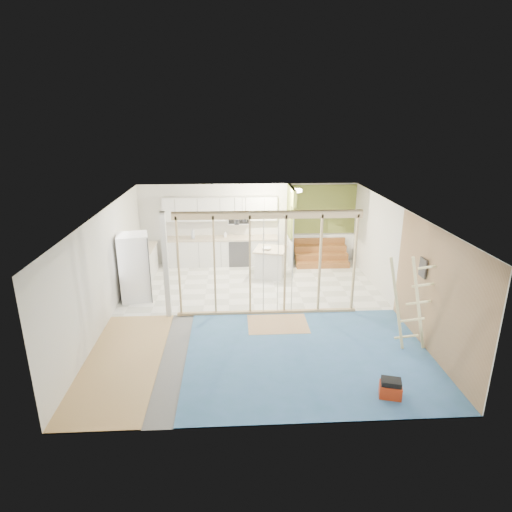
{
  "coord_description": "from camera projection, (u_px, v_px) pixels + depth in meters",
  "views": [
    {
      "loc": [
        -0.52,
        -9.55,
        4.68
      ],
      "look_at": [
        0.06,
        0.6,
        1.31
      ],
      "focal_mm": 30.0,
      "sensor_mm": 36.0,
      "label": 1
    }
  ],
  "objects": [
    {
      "name": "room",
      "position": [
        255.0,
        264.0,
        10.14
      ],
      "size": [
        7.01,
        8.01,
        2.61
      ],
      "color": "slate",
      "rests_on": "ground"
    },
    {
      "name": "green_partition",
      "position": [
        312.0,
        236.0,
        13.83
      ],
      "size": [
        2.25,
        1.51,
        2.6
      ],
      "color": "olive",
      "rests_on": "room"
    },
    {
      "name": "pot_rack",
      "position": [
        240.0,
        218.0,
        11.7
      ],
      "size": [
        0.52,
        0.52,
        0.72
      ],
      "color": "black",
      "rests_on": "room"
    },
    {
      "name": "base_cabinets",
      "position": [
        199.0,
        255.0,
        13.51
      ],
      "size": [
        4.45,
        2.24,
        0.93
      ],
      "color": "silver",
      "rests_on": "room"
    },
    {
      "name": "fridge",
      "position": [
        135.0,
        267.0,
        11.15
      ],
      "size": [
        0.92,
        0.89,
        1.78
      ],
      "rotation": [
        0.0,
        0.0,
        0.22
      ],
      "color": "white",
      "rests_on": "room"
    },
    {
      "name": "bowl",
      "position": [
        267.0,
        248.0,
        12.65
      ],
      "size": [
        0.31,
        0.31,
        0.07
      ],
      "primitive_type": "imported",
      "rotation": [
        0.0,
        0.0,
        -0.12
      ],
      "color": "white",
      "rests_on": "island"
    },
    {
      "name": "ceiling_light",
      "position": [
        297.0,
        191.0,
        12.67
      ],
      "size": [
        0.32,
        0.32,
        0.08
      ],
      "primitive_type": "cylinder",
      "color": "#FFEABF",
      "rests_on": "room"
    },
    {
      "name": "stud_frame",
      "position": [
        246.0,
        253.0,
        10.05
      ],
      "size": [
        4.66,
        0.14,
        2.6
      ],
      "color": "tan",
      "rests_on": "room"
    },
    {
      "name": "toolbox",
      "position": [
        390.0,
        389.0,
        7.39
      ],
      "size": [
        0.43,
        0.37,
        0.35
      ],
      "rotation": [
        0.0,
        0.0,
        -0.28
      ],
      "color": "#AE2D10",
      "rests_on": "room"
    },
    {
      "name": "upper_cabinets",
      "position": [
        222.0,
        209.0,
        13.55
      ],
      "size": [
        3.6,
        0.41,
        0.85
      ],
      "color": "silver",
      "rests_on": "room"
    },
    {
      "name": "island",
      "position": [
        270.0,
        263.0,
        12.86
      ],
      "size": [
        1.11,
        1.11,
        0.88
      ],
      "rotation": [
        0.0,
        0.0,
        -0.27
      ],
      "color": "white",
      "rests_on": "room"
    },
    {
      "name": "floor_overlays",
      "position": [
        258.0,
        312.0,
        10.61
      ],
      "size": [
        7.0,
        8.0,
        0.03
      ],
      "color": "white",
      "rests_on": "room"
    },
    {
      "name": "sheathing_panel",
      "position": [
        436.0,
        295.0,
        8.44
      ],
      "size": [
        0.02,
        4.0,
        2.6
      ],
      "primitive_type": "cube",
      "color": "tan",
      "rests_on": "room"
    },
    {
      "name": "soap_bottle_a",
      "position": [
        193.0,
        233.0,
        13.55
      ],
      "size": [
        0.16,
        0.16,
        0.33
      ],
      "primitive_type": "imported",
      "rotation": [
        0.0,
        0.0,
        0.31
      ],
      "color": "#B3B7C8",
      "rests_on": "base_cabinets"
    },
    {
      "name": "electrical_panel",
      "position": [
        423.0,
        268.0,
        8.89
      ],
      "size": [
        0.04,
        0.3,
        0.4
      ],
      "primitive_type": "cube",
      "color": "#3C3C42",
      "rests_on": "room"
    },
    {
      "name": "soap_bottle_b",
      "position": [
        225.0,
        234.0,
        13.76
      ],
      "size": [
        0.09,
        0.09,
        0.2
      ],
      "primitive_type": "imported",
      "rotation": [
        0.0,
        0.0,
        0.03
      ],
      "color": "white",
      "rests_on": "base_cabinets"
    },
    {
      "name": "ladder",
      "position": [
        410.0,
        304.0,
        8.68
      ],
      "size": [
        1.08,
        0.13,
        2.01
      ],
      "rotation": [
        0.0,
        0.0,
        -0.18
      ],
      "color": "#ECDD90",
      "rests_on": "room"
    }
  ]
}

